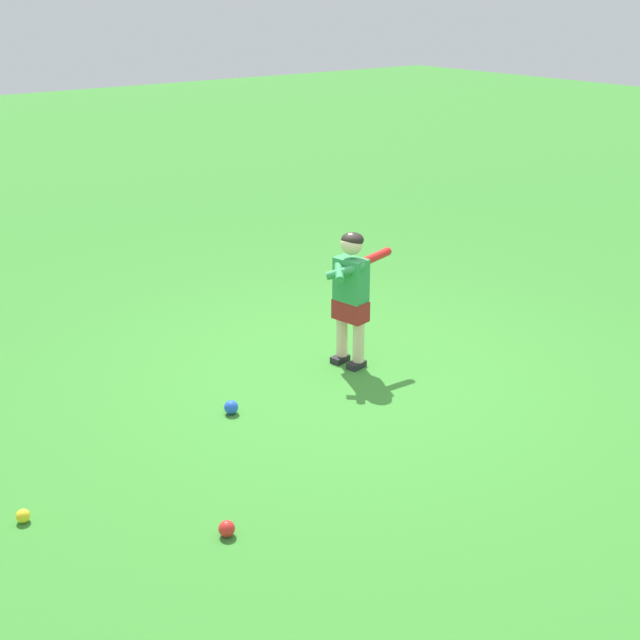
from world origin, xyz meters
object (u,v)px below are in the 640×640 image
(child_batter, at_px, (351,287))
(play_ball_by_bucket, at_px, (231,407))
(play_ball_near_batter, at_px, (23,516))
(play_ball_far_left, at_px, (227,529))

(child_batter, distance_m, play_ball_by_bucket, 1.34)
(play_ball_by_bucket, bearing_deg, child_batter, -83.63)
(play_ball_by_bucket, relative_size, play_ball_near_batter, 1.26)
(play_ball_far_left, xyz_separation_m, play_ball_near_batter, (0.80, 0.84, -0.01))
(play_ball_by_bucket, height_order, play_ball_near_batter, play_ball_by_bucket)
(play_ball_by_bucket, bearing_deg, play_ball_far_left, 147.15)
(child_batter, relative_size, play_ball_near_batter, 13.51)
(play_ball_by_bucket, distance_m, play_ball_near_batter, 1.65)
(play_ball_by_bucket, xyz_separation_m, play_ball_near_batter, (-0.38, 1.60, -0.01))
(child_batter, bearing_deg, play_ball_by_bucket, 96.37)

